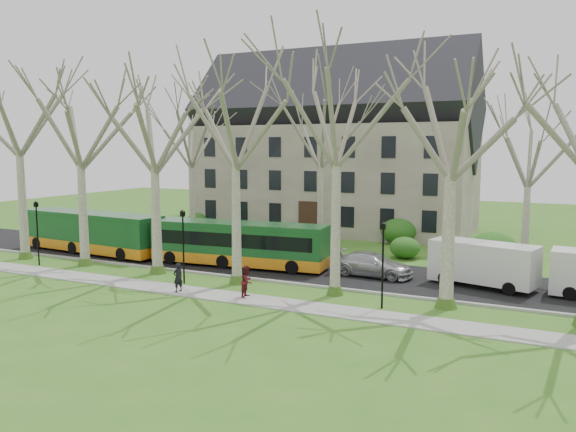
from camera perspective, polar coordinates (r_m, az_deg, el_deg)
The scene contains 15 objects.
ground at distance 31.80m, azimuth -0.54°, elevation -7.59°, with size 120.00×120.00×0.00m, color #376E1F.
sidewalk at distance 29.64m, azimuth -2.67°, elevation -8.64°, with size 70.00×2.00×0.06m, color gray.
road at distance 36.68m, azimuth 3.23°, elevation -5.57°, with size 80.00×8.00×0.06m, color black.
curb at distance 33.09m, azimuth 0.60°, elevation -6.88°, with size 80.00×0.25×0.14m, color #A5A39E.
building at distance 55.20m, azimuth 4.76°, elevation 7.07°, with size 26.50×12.20×16.00m.
tree_row_verge at distance 31.05m, azimuth -0.31°, elevation 5.13°, with size 49.00×7.00×14.00m.
tree_row_far at distance 41.45m, azimuth 4.45°, elevation 4.22°, with size 33.00×7.00×12.00m.
lamp_row at distance 30.36m, azimuth -1.37°, elevation -3.32°, with size 36.22×0.22×4.30m.
hedges at distance 45.98m, azimuth 1.84°, elevation -1.75°, with size 30.60×8.60×2.00m.
bus_lead at distance 45.03m, azimuth -19.35°, elevation -1.52°, with size 12.64×2.63×3.16m, color #154C20, non-canonical shape.
bus_follow at distance 37.85m, azimuth -5.02°, elevation -2.80°, with size 12.15×2.53×3.04m, color #154C20, non-canonical shape.
sedan at distance 35.26m, azimuth 8.57°, elevation -4.89°, with size 2.04×5.02×1.46m, color #ADADB2.
van_a at distance 34.06m, azimuth 19.20°, elevation -4.69°, with size 5.85×2.13×2.55m, color silver, non-canonical shape.
pedestrian_a at distance 31.77m, azimuth -11.11°, elevation -6.13°, with size 0.59×0.39×1.62m, color black.
pedestrian_b at distance 30.23m, azimuth -4.18°, elevation -6.63°, with size 0.82×0.64×1.68m, color #501219.
Camera 1 is at (13.43, -27.67, 8.05)m, focal length 35.00 mm.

